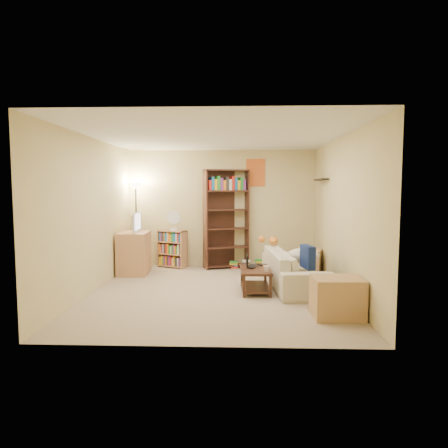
{
  "coord_description": "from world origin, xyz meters",
  "views": [
    {
      "loc": [
        0.37,
        -6.34,
        1.67
      ],
      "look_at": [
        0.1,
        0.73,
        1.05
      ],
      "focal_mm": 32.0,
      "sensor_mm": 36.0,
      "label": 1
    }
  ],
  "objects_px": {
    "desk_fan": "(174,219)",
    "floor_lamp": "(136,200)",
    "coffee_table": "(255,277)",
    "television": "(134,222)",
    "end_cabinet": "(337,297)",
    "short_bookshelf": "(172,249)",
    "tv_stand": "(134,253)",
    "tall_bookshelf": "(226,216)",
    "side_table": "(309,263)",
    "sofa": "(295,269)",
    "mug": "(267,269)",
    "laptop": "(255,267)",
    "tabby_cat": "(271,240)"
  },
  "relations": [
    {
      "from": "television",
      "to": "short_bookshelf",
      "type": "xyz_separation_m",
      "value": [
        0.65,
        0.66,
        -0.62
      ]
    },
    {
      "from": "desk_fan",
      "to": "side_table",
      "type": "bearing_deg",
      "value": -14.34
    },
    {
      "from": "coffee_table",
      "to": "mug",
      "type": "xyz_separation_m",
      "value": [
        0.17,
        -0.23,
        0.19
      ]
    },
    {
      "from": "floor_lamp",
      "to": "television",
      "type": "bearing_deg",
      "value": -80.45
    },
    {
      "from": "coffee_table",
      "to": "laptop",
      "type": "relative_size",
      "value": 2.51
    },
    {
      "from": "sofa",
      "to": "tall_bookshelf",
      "type": "relative_size",
      "value": 1.05
    },
    {
      "from": "sofa",
      "to": "end_cabinet",
      "type": "distance_m",
      "value": 1.68
    },
    {
      "from": "sofa",
      "to": "tv_stand",
      "type": "height_order",
      "value": "tv_stand"
    },
    {
      "from": "coffee_table",
      "to": "tv_stand",
      "type": "xyz_separation_m",
      "value": [
        -2.34,
        1.31,
        0.17
      ]
    },
    {
      "from": "television",
      "to": "floor_lamp",
      "type": "height_order",
      "value": "floor_lamp"
    },
    {
      "from": "coffee_table",
      "to": "desk_fan",
      "type": "xyz_separation_m",
      "value": [
        -1.65,
        1.93,
        0.79
      ]
    },
    {
      "from": "mug",
      "to": "floor_lamp",
      "type": "xyz_separation_m",
      "value": [
        -2.61,
        2.13,
        1.02
      ]
    },
    {
      "from": "desk_fan",
      "to": "floor_lamp",
      "type": "bearing_deg",
      "value": -178.21
    },
    {
      "from": "short_bookshelf",
      "to": "laptop",
      "type": "bearing_deg",
      "value": -23.28
    },
    {
      "from": "desk_fan",
      "to": "tv_stand",
      "type": "bearing_deg",
      "value": -138.17
    },
    {
      "from": "mug",
      "to": "desk_fan",
      "type": "relative_size",
      "value": 0.24
    },
    {
      "from": "tabby_cat",
      "to": "side_table",
      "type": "relative_size",
      "value": 0.96
    },
    {
      "from": "mug",
      "to": "tall_bookshelf",
      "type": "relative_size",
      "value": 0.05
    },
    {
      "from": "television",
      "to": "end_cabinet",
      "type": "xyz_separation_m",
      "value": [
        3.35,
        -2.59,
        -0.76
      ]
    },
    {
      "from": "laptop",
      "to": "end_cabinet",
      "type": "relative_size",
      "value": 0.55
    },
    {
      "from": "mug",
      "to": "short_bookshelf",
      "type": "bearing_deg",
      "value": 130.2
    },
    {
      "from": "short_bookshelf",
      "to": "floor_lamp",
      "type": "xyz_separation_m",
      "value": [
        -0.75,
        -0.07,
        1.04
      ]
    },
    {
      "from": "sofa",
      "to": "mug",
      "type": "xyz_separation_m",
      "value": [
        -0.52,
        -0.6,
        0.12
      ]
    },
    {
      "from": "mug",
      "to": "floor_lamp",
      "type": "relative_size",
      "value": 0.06
    },
    {
      "from": "tall_bookshelf",
      "to": "side_table",
      "type": "height_order",
      "value": "tall_bookshelf"
    },
    {
      "from": "short_bookshelf",
      "to": "tall_bookshelf",
      "type": "bearing_deg",
      "value": 24.68
    },
    {
      "from": "mug",
      "to": "desk_fan",
      "type": "bearing_deg",
      "value": 130.06
    },
    {
      "from": "side_table",
      "to": "television",
      "type": "bearing_deg",
      "value": 178.69
    },
    {
      "from": "coffee_table",
      "to": "laptop",
      "type": "bearing_deg",
      "value": 93.27
    },
    {
      "from": "short_bookshelf",
      "to": "desk_fan",
      "type": "distance_m",
      "value": 0.63
    },
    {
      "from": "laptop",
      "to": "tv_stand",
      "type": "height_order",
      "value": "tv_stand"
    },
    {
      "from": "coffee_table",
      "to": "side_table",
      "type": "xyz_separation_m",
      "value": [
        1.08,
        1.23,
        0.02
      ]
    },
    {
      "from": "laptop",
      "to": "side_table",
      "type": "distance_m",
      "value": 1.57
    },
    {
      "from": "television",
      "to": "floor_lamp",
      "type": "bearing_deg",
      "value": 6.78
    },
    {
      "from": "laptop",
      "to": "floor_lamp",
      "type": "relative_size",
      "value": 0.19
    },
    {
      "from": "end_cabinet",
      "to": "desk_fan",
      "type": "bearing_deg",
      "value": 129.66
    },
    {
      "from": "laptop",
      "to": "desk_fan",
      "type": "xyz_separation_m",
      "value": [
        -1.64,
        1.82,
        0.64
      ]
    },
    {
      "from": "tabby_cat",
      "to": "coffee_table",
      "type": "relative_size",
      "value": 0.56
    },
    {
      "from": "short_bookshelf",
      "to": "tabby_cat",
      "type": "bearing_deg",
      "value": 2.91
    },
    {
      "from": "laptop",
      "to": "side_table",
      "type": "bearing_deg",
      "value": -29.35
    },
    {
      "from": "tabby_cat",
      "to": "coffee_table",
      "type": "height_order",
      "value": "tabby_cat"
    },
    {
      "from": "laptop",
      "to": "mug",
      "type": "bearing_deg",
      "value": -137.53
    },
    {
      "from": "tabby_cat",
      "to": "laptop",
      "type": "bearing_deg",
      "value": -108.77
    },
    {
      "from": "side_table",
      "to": "tv_stand",
      "type": "bearing_deg",
      "value": 178.69
    },
    {
      "from": "laptop",
      "to": "tv_stand",
      "type": "relative_size",
      "value": 0.42
    },
    {
      "from": "coffee_table",
      "to": "television",
      "type": "xyz_separation_m",
      "value": [
        -2.34,
        1.31,
        0.78
      ]
    },
    {
      "from": "tv_stand",
      "to": "tall_bookshelf",
      "type": "height_order",
      "value": "tall_bookshelf"
    },
    {
      "from": "end_cabinet",
      "to": "side_table",
      "type": "bearing_deg",
      "value": 88.4
    },
    {
      "from": "laptop",
      "to": "television",
      "type": "bearing_deg",
      "value": 77.34
    },
    {
      "from": "coffee_table",
      "to": "end_cabinet",
      "type": "relative_size",
      "value": 1.39
    }
  ]
}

